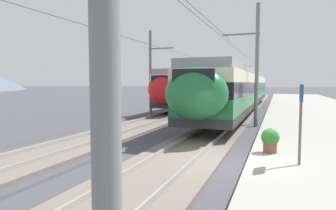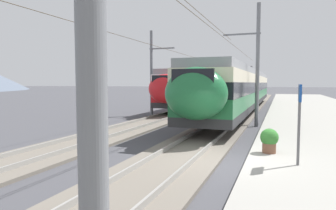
{
  "view_description": "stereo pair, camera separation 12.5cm",
  "coord_description": "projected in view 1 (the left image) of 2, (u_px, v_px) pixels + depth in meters",
  "views": [
    {
      "loc": [
        -9.89,
        -1.53,
        2.72
      ],
      "look_at": [
        4.36,
        3.68,
        1.6
      ],
      "focal_mm": 32.16,
      "sensor_mm": 36.0,
      "label": 1
    },
    {
      "loc": [
        -9.85,
        -1.65,
        2.72
      ],
      "look_at": [
        4.36,
        3.68,
        1.6
      ],
      "focal_mm": 32.16,
      "sensor_mm": 36.0,
      "label": 2
    }
  ],
  "objects": [
    {
      "name": "ground_plane",
      "position": [
        227.0,
        165.0,
        9.99
      ],
      "size": [
        400.0,
        400.0,
        0.0
      ],
      "primitive_type": "plane",
      "color": "#424247"
    },
    {
      "name": "track_far",
      "position": [
        64.0,
        148.0,
        12.25
      ],
      "size": [
        120.0,
        3.0,
        0.28
      ],
      "color": "#6B6359",
      "rests_on": "ground"
    },
    {
      "name": "platform_sign",
      "position": [
        301.0,
        106.0,
        8.76
      ],
      "size": [
        0.7,
        0.08,
        2.38
      ],
      "color": "#59595B",
      "rests_on": "platform_slab"
    },
    {
      "name": "catenary_mast_far_side",
      "position": [
        152.0,
        71.0,
        24.96
      ],
      "size": [
        39.03,
        2.18,
        7.02
      ],
      "color": "slate",
      "rests_on": "ground"
    },
    {
      "name": "train_near_platform",
      "position": [
        241.0,
        88.0,
        28.16
      ],
      "size": [
        34.61,
        2.99,
        4.27
      ],
      "color": "#2D2D30",
      "rests_on": "track_near"
    },
    {
      "name": "train_far_track",
      "position": [
        206.0,
        87.0,
        36.22
      ],
      "size": [
        29.85,
        3.01,
        4.27
      ],
      "color": "#2D2D30",
      "rests_on": "track_far"
    },
    {
      "name": "potted_plant_platform_edge",
      "position": [
        270.0,
        139.0,
        10.4
      ],
      "size": [
        0.61,
        0.61,
        0.85
      ],
      "color": "brown",
      "rests_on": "platform_slab"
    },
    {
      "name": "track_near",
      "position": [
        178.0,
        158.0,
        10.57
      ],
      "size": [
        120.0,
        3.0,
        0.28
      ],
      "color": "#6B6359",
      "rests_on": "ground"
    },
    {
      "name": "catenary_mast_mid",
      "position": [
        255.0,
        63.0,
        18.55
      ],
      "size": [
        39.03,
        2.28,
        7.58
      ],
      "color": "slate",
      "rests_on": "ground"
    }
  ]
}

